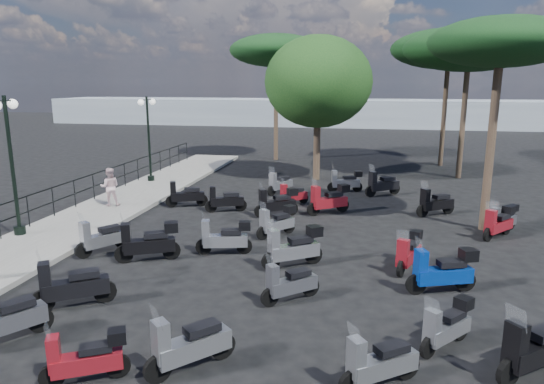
% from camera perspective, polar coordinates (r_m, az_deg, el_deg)
% --- Properties ---
extents(ground, '(120.00, 120.00, 0.00)m').
position_cam_1_polar(ground, '(14.73, -3.42, -7.18)').
color(ground, black).
rests_on(ground, ground).
extents(sidewalk, '(3.00, 30.00, 0.15)m').
position_cam_1_polar(sidewalk, '(19.84, -19.66, -2.41)').
color(sidewalk, slate).
rests_on(sidewalk, ground).
extents(railing, '(0.04, 26.04, 1.10)m').
position_cam_1_polar(railing, '(20.18, -23.29, -0.05)').
color(railing, black).
rests_on(railing, sidewalk).
extents(lamp_post_1, '(0.54, 1.29, 4.48)m').
position_cam_1_polar(lamp_post_1, '(17.47, -28.35, 3.63)').
color(lamp_post_1, black).
rests_on(lamp_post_1, sidewalk).
extents(lamp_post_2, '(0.46, 1.22, 4.19)m').
position_cam_1_polar(lamp_post_2, '(24.96, -14.32, 6.70)').
color(lamp_post_2, black).
rests_on(lamp_post_2, sidewalk).
extents(pedestrian_far, '(0.91, 0.82, 1.54)m').
position_cam_1_polar(pedestrian_far, '(20.49, -18.53, 0.58)').
color(pedestrian_far, beige).
rests_on(pedestrian_far, sidewalk).
extents(scooter_1, '(1.11, 1.55, 1.43)m').
position_cam_1_polar(scooter_1, '(11.07, -29.10, -13.09)').
color(scooter_1, black).
rests_on(scooter_1, ground).
extents(scooter_2, '(1.07, 1.49, 1.37)m').
position_cam_1_polar(scooter_2, '(15.37, -19.39, -5.17)').
color(scooter_2, black).
rests_on(scooter_2, ground).
extents(scooter_3, '(1.72, 1.02, 1.47)m').
position_cam_1_polar(scooter_3, '(14.34, -14.36, -5.77)').
color(scooter_3, black).
rests_on(scooter_3, ground).
extents(scooter_4, '(1.58, 0.83, 1.33)m').
position_cam_1_polar(scooter_4, '(19.22, -5.57, -0.99)').
color(scooter_4, black).
rests_on(scooter_4, ground).
extents(scooter_5, '(1.63, 0.87, 1.37)m').
position_cam_1_polar(scooter_5, '(20.21, -10.14, -0.40)').
color(scooter_5, black).
rests_on(scooter_5, ground).
extents(scooter_7, '(1.36, 0.87, 1.18)m').
position_cam_1_polar(scooter_7, '(9.25, -21.07, -17.83)').
color(scooter_7, black).
rests_on(scooter_7, ground).
extents(scooter_8, '(1.59, 1.15, 1.46)m').
position_cam_1_polar(scooter_8, '(12.07, -22.51, -10.22)').
color(scooter_8, black).
rests_on(scooter_8, ground).
extents(scooter_9, '(1.67, 0.68, 1.35)m').
position_cam_1_polar(scooter_9, '(14.52, -5.61, -5.40)').
color(scooter_9, black).
rests_on(scooter_9, ground).
extents(scooter_10, '(1.59, 1.06, 1.40)m').
position_cam_1_polar(scooter_10, '(18.45, 0.58, -1.30)').
color(scooter_10, black).
rests_on(scooter_10, ground).
extents(scooter_11, '(0.98, 1.49, 1.33)m').
position_cam_1_polar(scooter_11, '(22.20, 0.92, 0.95)').
color(scooter_11, black).
rests_on(scooter_11, ground).
extents(scooter_13, '(1.29, 1.38, 1.41)m').
position_cam_1_polar(scooter_13, '(9.08, -9.78, -17.39)').
color(scooter_13, black).
rests_on(scooter_13, ground).
extents(scooter_14, '(1.60, 1.20, 1.46)m').
position_cam_1_polar(scooter_14, '(13.49, 2.53, -6.59)').
color(scooter_14, black).
rests_on(scooter_14, ground).
extents(scooter_15, '(1.15, 1.33, 1.28)m').
position_cam_1_polar(scooter_15, '(16.10, 0.56, -3.59)').
color(scooter_15, black).
rests_on(scooter_15, ground).
extents(scooter_16, '(1.17, 1.08, 1.20)m').
position_cam_1_polar(scooter_16, '(20.16, 2.42, -0.42)').
color(scooter_16, black).
rests_on(scooter_16, ground).
extents(scooter_17, '(1.62, 0.70, 1.31)m').
position_cam_1_polar(scooter_17, '(22.82, 8.64, 1.21)').
color(scooter_17, black).
rests_on(scooter_17, ground).
extents(scooter_18, '(1.36, 1.04, 1.28)m').
position_cam_1_polar(scooter_18, '(8.74, 12.46, -19.14)').
color(scooter_18, black).
rests_on(scooter_18, ground).
extents(scooter_19, '(1.25, 1.12, 1.26)m').
position_cam_1_polar(scooter_19, '(11.48, 2.05, -10.77)').
color(scooter_19, black).
rests_on(scooter_19, ground).
extents(scooter_20, '(1.11, 1.22, 1.20)m').
position_cam_1_polar(scooter_20, '(10.20, 19.86, -14.68)').
color(scooter_20, black).
rests_on(scooter_20, ground).
extents(scooter_21, '(0.81, 1.53, 1.28)m').
position_cam_1_polar(scooter_21, '(13.82, 15.78, -6.90)').
color(scooter_21, black).
rests_on(scooter_21, ground).
extents(scooter_22, '(1.59, 1.25, 1.48)m').
position_cam_1_polar(scooter_22, '(18.91, 6.71, -0.95)').
color(scooter_22, black).
rests_on(scooter_22, ground).
extents(scooter_23, '(1.57, 1.18, 1.47)m').
position_cam_1_polar(scooter_23, '(22.36, 12.84, 0.84)').
color(scooter_23, black).
rests_on(scooter_23, ground).
extents(scooter_25, '(1.50, 1.23, 1.45)m').
position_cam_1_polar(scooter_25, '(9.91, 28.42, -16.03)').
color(scooter_25, black).
rests_on(scooter_25, ground).
extents(scooter_26, '(1.73, 0.88, 1.43)m').
position_cam_1_polar(scooter_26, '(12.59, 19.43, -8.84)').
color(scooter_26, black).
rests_on(scooter_26, ground).
extents(scooter_27, '(1.18, 1.16, 1.20)m').
position_cam_1_polar(scooter_27, '(18.30, 25.50, -2.94)').
color(scooter_27, black).
rests_on(scooter_27, ground).
extents(scooter_28, '(1.21, 1.34, 1.31)m').
position_cam_1_polar(scooter_28, '(17.59, 25.10, -3.37)').
color(scooter_28, black).
rests_on(scooter_28, ground).
extents(scooter_29, '(1.52, 1.09, 1.40)m').
position_cam_1_polar(scooter_29, '(19.60, 18.64, -1.28)').
color(scooter_29, black).
rests_on(scooter_29, ground).
extents(broadleaf_tree, '(5.45, 5.45, 7.35)m').
position_cam_1_polar(broadleaf_tree, '(25.21, 5.45, 12.75)').
color(broadleaf_tree, '#38281E').
rests_on(broadleaf_tree, ground).
extents(pine_0, '(6.77, 6.77, 8.10)m').
position_cam_1_polar(pine_0, '(31.36, 20.12, 15.49)').
color(pine_0, '#38281E').
rests_on(pine_0, ground).
extents(pine_1, '(6.62, 6.62, 7.84)m').
position_cam_1_polar(pine_1, '(27.50, 22.18, 15.31)').
color(pine_1, '#38281E').
rests_on(pine_1, ground).
extents(pine_2, '(5.87, 5.87, 7.99)m').
position_cam_1_polar(pine_2, '(31.78, 0.48, 16.27)').
color(pine_2, '#38281E').
rests_on(pine_2, ground).
extents(pine_3, '(4.63, 4.63, 7.09)m').
position_cam_1_polar(pine_3, '(17.86, 25.35, 15.51)').
color(pine_3, '#38281E').
rests_on(pine_3, ground).
extents(distant_hills, '(70.00, 8.00, 3.00)m').
position_cam_1_polar(distant_hills, '(58.60, 7.79, 9.26)').
color(distant_hills, gray).
rests_on(distant_hills, ground).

